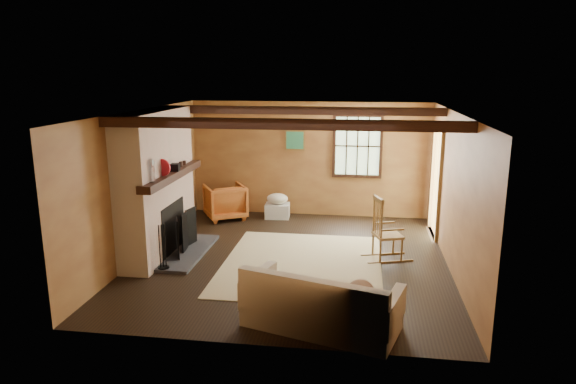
% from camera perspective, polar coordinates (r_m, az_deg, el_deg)
% --- Properties ---
extents(ground, '(5.50, 5.50, 0.00)m').
position_cam_1_polar(ground, '(8.50, 0.37, -7.45)').
color(ground, black).
rests_on(ground, ground).
extents(room_envelope, '(5.02, 5.52, 2.44)m').
position_cam_1_polar(room_envelope, '(8.29, 2.15, 3.73)').
color(room_envelope, '#A26E39').
rests_on(room_envelope, ground).
extents(fireplace, '(1.02, 2.30, 2.40)m').
position_cam_1_polar(fireplace, '(8.75, -14.22, 0.29)').
color(fireplace, '#99423B').
rests_on(fireplace, ground).
extents(rug, '(2.50, 3.00, 0.01)m').
position_cam_1_polar(rug, '(8.29, 1.57, -7.98)').
color(rug, tan).
rests_on(rug, ground).
extents(rocking_chair, '(0.85, 0.61, 1.06)m').
position_cam_1_polar(rocking_chair, '(8.51, 10.77, -4.49)').
color(rocking_chair, tan).
rests_on(rocking_chair, ground).
extents(sofa, '(2.00, 1.31, 0.75)m').
position_cam_1_polar(sofa, '(6.26, 3.61, -12.74)').
color(sofa, silver).
rests_on(sofa, ground).
extents(firewood_pile, '(0.70, 0.13, 0.26)m').
position_cam_1_polar(firewood_pile, '(11.22, -7.14, -1.70)').
color(firewood_pile, '#523923').
rests_on(firewood_pile, ground).
extents(laundry_basket, '(0.52, 0.41, 0.30)m').
position_cam_1_polar(laundry_basket, '(10.78, -1.19, -2.09)').
color(laundry_basket, silver).
rests_on(laundry_basket, ground).
extents(basket_pillow, '(0.54, 0.48, 0.22)m').
position_cam_1_polar(basket_pillow, '(10.72, -1.19, -0.75)').
color(basket_pillow, silver).
rests_on(basket_pillow, laundry_basket).
extents(armchair, '(1.07, 1.08, 0.72)m').
position_cam_1_polar(armchair, '(10.75, -7.00, -1.07)').
color(armchair, '#BF6026').
rests_on(armchair, ground).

